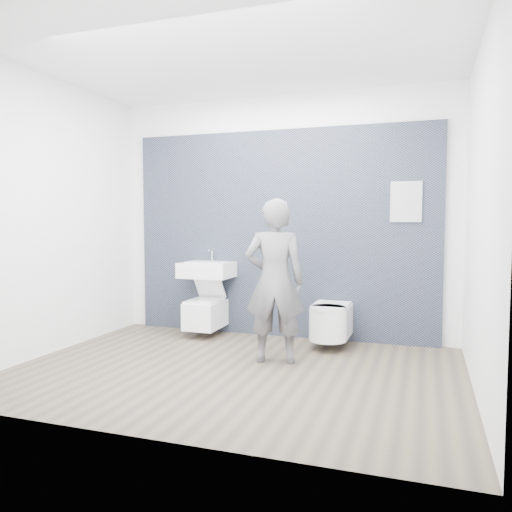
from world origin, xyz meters
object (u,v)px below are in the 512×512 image
(washbasin, at_px, (207,269))
(visitor, at_px, (275,281))
(toilet_square, at_px, (206,312))
(toilet_rounded, at_px, (330,321))

(washbasin, xyz_separation_m, visitor, (1.08, -0.83, -0.00))
(toilet_square, distance_m, visitor, 1.43)
(washbasin, distance_m, toilet_rounded, 1.57)
(washbasin, xyz_separation_m, toilet_square, (0.00, -0.04, -0.50))
(washbasin, height_order, toilet_square, washbasin)
(visitor, bearing_deg, washbasin, -50.12)
(washbasin, height_order, toilet_rounded, washbasin)
(toilet_rounded, distance_m, visitor, 0.96)
(toilet_square, distance_m, toilet_rounded, 1.49)
(washbasin, distance_m, toilet_square, 0.51)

